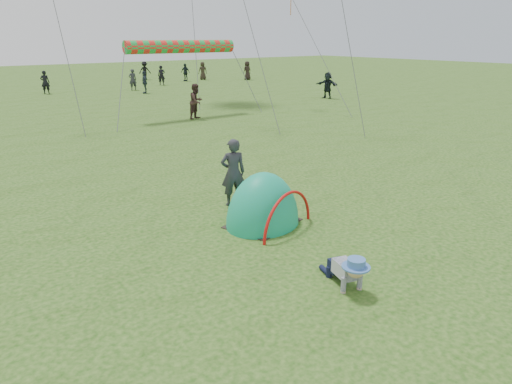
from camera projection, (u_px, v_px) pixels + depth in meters
ground at (358, 255)px, 8.76m from camera, size 140.00×140.00×0.00m
crawling_toddler at (347, 269)px, 7.56m from camera, size 0.80×0.97×0.64m
popup_tent at (263, 224)px, 10.23m from camera, size 2.17×1.94×2.37m
standing_adult at (233, 173)px, 11.10m from camera, size 0.72×0.60×1.68m
crowd_person_0 at (162, 75)px, 39.09m from camera, size 0.71×0.60×1.64m
crowd_person_1 at (196, 101)px, 23.01m from camera, size 1.05×0.95×1.75m
crowd_person_2 at (145, 82)px, 33.42m from camera, size 0.72×1.01×1.60m
crowd_person_4 at (247, 70)px, 44.03m from camera, size 0.87×0.58×1.74m
crowd_person_5 at (327, 85)px, 30.73m from camera, size 0.95×1.69×1.74m
crowd_person_6 at (45, 82)px, 33.15m from camera, size 0.71×0.60×1.66m
crowd_person_8 at (185, 72)px, 42.72m from camera, size 0.75×1.02×1.60m
crowd_person_9 at (145, 71)px, 44.11m from camera, size 1.23×0.88×1.71m
crowd_person_10 at (203, 71)px, 44.11m from camera, size 0.94×0.74×1.68m
crowd_person_12 at (133, 80)px, 35.40m from camera, size 0.64×0.48×1.61m
rainbow_tube_kite at (181, 47)px, 22.98m from camera, size 5.97×0.64×0.64m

